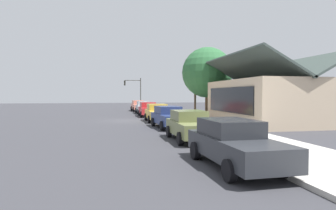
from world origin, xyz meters
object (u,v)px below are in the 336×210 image
object	(u,v)px
car_silver	(143,107)
car_cherry	(148,109)
car_olive	(190,125)
utility_pole_wooden	(195,82)
car_navy	(169,117)
car_mustard	(157,113)
fire_hydrant_red	(177,117)
car_coral	(138,106)
shade_tree	(207,73)
car_charcoal	(234,143)
traffic_light_main	(134,88)

from	to	relation	value
car_silver	car_cherry	xyz separation A→B (m)	(5.46, -0.07, -0.00)
car_olive	utility_pole_wooden	size ratio (longest dim) A/B	0.60
car_navy	car_mustard	bearing A→B (deg)	176.72
car_navy	car_olive	xyz separation A→B (m)	(6.01, -0.06, -0.00)
car_silver	car_cherry	bearing A→B (deg)	0.78
car_silver	utility_pole_wooden	bearing A→B (deg)	44.99
utility_pole_wooden	fire_hydrant_red	distance (m)	9.42
car_cherry	utility_pole_wooden	xyz separation A→B (m)	(0.19, 5.43, 3.11)
car_coral	car_navy	bearing A→B (deg)	-1.59
car_silver	car_navy	size ratio (longest dim) A/B	1.00
car_cherry	shade_tree	xyz separation A→B (m)	(1.65, 6.38, 4.08)
car_coral	car_cherry	world-z (taller)	same
car_navy	fire_hydrant_red	world-z (taller)	car_navy
shade_tree	car_silver	bearing A→B (deg)	-138.44
car_silver	car_cherry	world-z (taller)	same
car_coral	car_cherry	xyz separation A→B (m)	(11.02, 0.04, 0.00)
car_charcoal	fire_hydrant_red	xyz separation A→B (m)	(-15.34, 1.56, -0.32)
car_charcoal	utility_pole_wooden	bearing A→B (deg)	164.82
car_cherry	fire_hydrant_red	distance (m)	8.13
car_silver	car_olive	bearing A→B (deg)	1.32
car_coral	traffic_light_main	world-z (taller)	traffic_light_main
car_charcoal	car_cherry	bearing A→B (deg)	178.01
shade_tree	car_mustard	bearing A→B (deg)	-54.57
car_cherry	car_charcoal	xyz separation A→B (m)	(23.34, -0.13, 0.00)
car_charcoal	traffic_light_main	distance (m)	39.24
car_coral	car_mustard	world-z (taller)	same
fire_hydrant_red	car_charcoal	bearing A→B (deg)	-5.82
traffic_light_main	fire_hydrant_red	xyz separation A→B (m)	(23.81, 1.66, -2.99)
car_coral	traffic_light_main	distance (m)	5.49
car_cherry	shade_tree	size ratio (longest dim) A/B	0.58
utility_pole_wooden	car_navy	bearing A→B (deg)	-25.61
car_olive	shade_tree	distance (m)	17.51
car_coral	car_cherry	bearing A→B (deg)	-1.60
car_olive	traffic_light_main	world-z (taller)	traffic_light_main
car_cherry	shade_tree	world-z (taller)	shade_tree
car_navy	shade_tree	distance (m)	12.34
utility_pole_wooden	traffic_light_main	bearing A→B (deg)	-160.52
car_cherry	car_olive	bearing A→B (deg)	1.06
car_silver	traffic_light_main	xyz separation A→B (m)	(-10.35, -0.30, 2.68)
car_silver	fire_hydrant_red	distance (m)	13.53
car_cherry	traffic_light_main	world-z (taller)	traffic_light_main
car_cherry	car_olive	world-z (taller)	same
car_charcoal	utility_pole_wooden	size ratio (longest dim) A/B	0.65
car_silver	shade_tree	world-z (taller)	shade_tree
car_cherry	car_charcoal	bearing A→B (deg)	0.76
shade_tree	traffic_light_main	world-z (taller)	shade_tree
car_cherry	car_navy	size ratio (longest dim) A/B	0.92
car_cherry	car_charcoal	size ratio (longest dim) A/B	0.91
traffic_light_main	utility_pole_wooden	size ratio (longest dim) A/B	0.69
car_cherry	fire_hydrant_red	size ratio (longest dim) A/B	6.33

